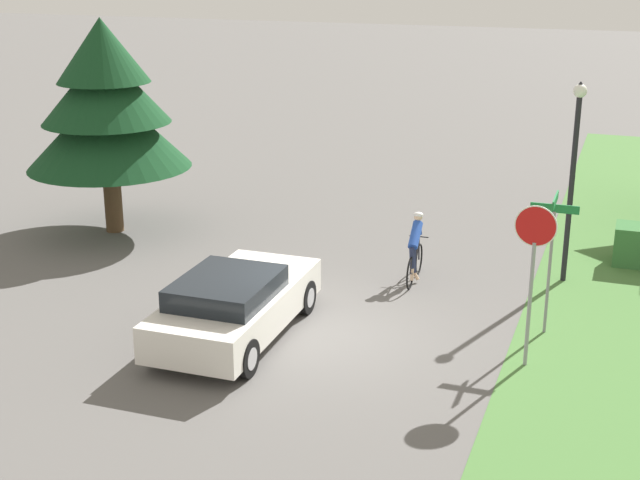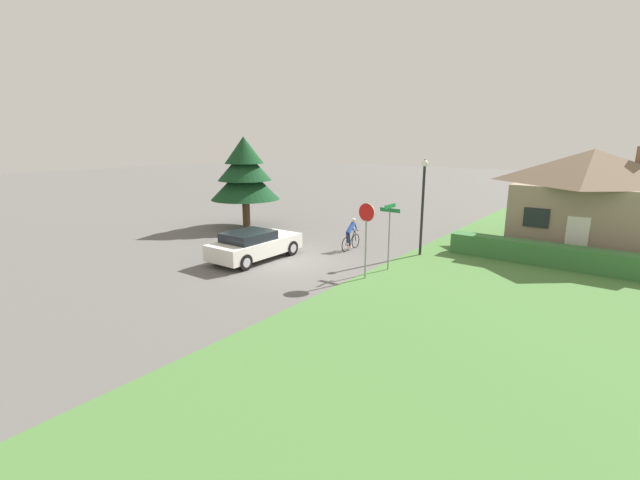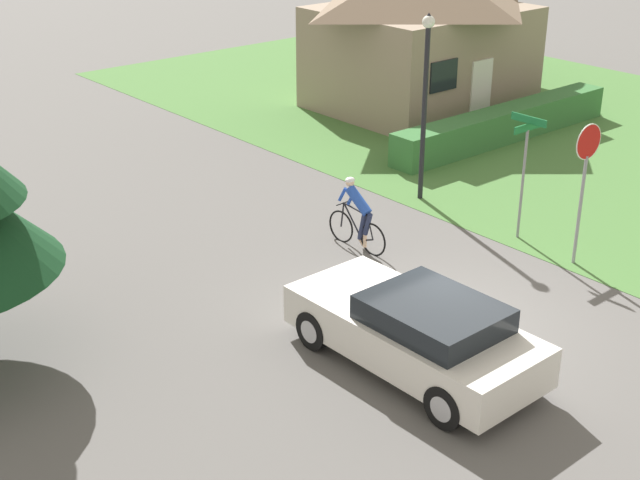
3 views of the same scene
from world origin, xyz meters
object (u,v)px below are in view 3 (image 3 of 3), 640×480
Objects in this scene: cottage_house at (421,29)px; stop_sign at (585,166)px; street_name_sign at (525,155)px; sedan_left_lane at (416,331)px; cyclist at (358,216)px; street_lamp at (425,86)px.

cottage_house reaches higher than stop_sign.
street_name_sign is at bearing -124.02° from cottage_house.
cyclist reaches higher than sedan_left_lane.
stop_sign reaches higher than sedan_left_lane.
cyclist is (-9.14, -6.99, -1.79)m from cottage_house.
cottage_house is 12.17m from stop_sign.
cottage_house is 2.41× the size of street_name_sign.
sedan_left_lane is 2.62× the size of cyclist.
cyclist is at bearing -45.94° from stop_sign.
stop_sign is 4.67m from street_lamp.
stop_sign is 0.67× the size of street_lamp.
sedan_left_lane is 1.48× the size of stop_sign.
cottage_house is 1.48× the size of street_lamp.
street_lamp is at bearing -72.37° from cyclist.
street_name_sign is at bearing -68.53° from sedan_left_lane.
sedan_left_lane is at bearing -135.96° from cottage_house.
sedan_left_lane is at bearing -157.97° from street_name_sign.
street_name_sign reaches higher than sedan_left_lane.
stop_sign reaches higher than street_name_sign.
cyclist is 3.79m from street_name_sign.
cottage_house reaches higher than street_lamp.
street_name_sign is (5.57, 2.26, 1.23)m from sedan_left_lane.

